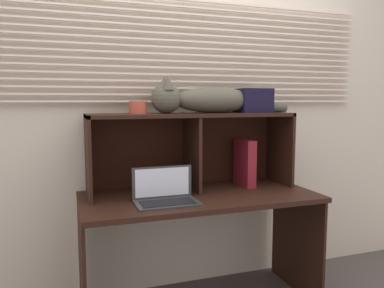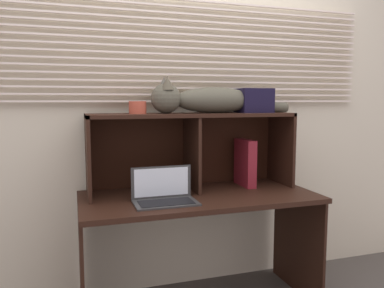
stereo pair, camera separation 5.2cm
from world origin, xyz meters
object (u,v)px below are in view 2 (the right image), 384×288
Objects in this scene: small_basket at (138,108)px; storage_box at (254,101)px; book_stack at (154,187)px; laptop at (164,195)px; binder_upright at (245,163)px; cat at (204,99)px.

storage_box is at bearing 0.00° from small_basket.
laptop is at bearing -88.20° from book_stack.
binder_upright is 2.96× the size of small_basket.
binder_upright is 1.44× the size of storage_box.
laptop is 0.90m from storage_box.
book_stack is at bearing 2.65° from small_basket.
binder_upright is 1.40× the size of book_stack.
laptop is 1.63× the size of storage_box.
binder_upright is (0.29, -0.00, -0.42)m from cat.
storage_box is at bearing -0.00° from cat.
binder_upright is at bearing 0.00° from small_basket.
storage_box is (0.78, 0.00, 0.04)m from small_basket.
cat is 3.00× the size of binder_upright.
cat reaches higher than storage_box.
storage_box is at bearing 20.30° from laptop.
binder_upright is (0.62, 0.25, 0.12)m from laptop.
small_basket is 0.49× the size of storage_box.
book_stack is 1.03× the size of storage_box.
laptop is at bearing -158.01° from binder_upright.
binder_upright is 0.64m from book_stack.
cat is 0.35m from storage_box.
cat is 0.68m from laptop.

